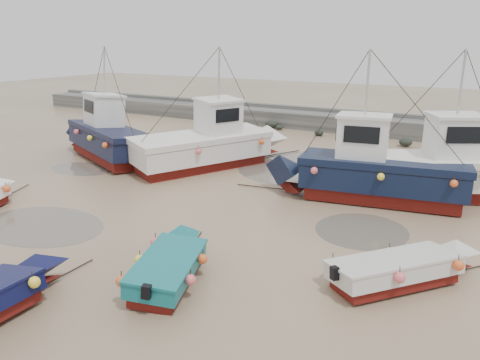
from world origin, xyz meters
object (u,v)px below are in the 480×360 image
object	(u,v)px
dinghy_2	(170,261)
cabin_boat_3	(445,167)
cabin_boat_2	(368,169)
person	(159,167)
cabin_boat_1	(211,143)
cabin_boat_0	(104,135)
dinghy_3	(407,266)

from	to	relation	value
dinghy_2	cabin_boat_3	bearing A→B (deg)	44.19
cabin_boat_2	person	xyz separation A→B (m)	(-11.15, -0.06, -1.35)
dinghy_2	cabin_boat_1	distance (m)	12.39
cabin_boat_3	person	xyz separation A→B (m)	(-13.99, -1.96, -1.38)
cabin_boat_0	cabin_boat_2	xyz separation A→B (m)	(15.06, 0.03, 0.01)
dinghy_3	cabin_boat_2	bearing A→B (deg)	153.94
cabin_boat_2	dinghy_2	bearing A→B (deg)	152.99
dinghy_2	cabin_boat_3	xyz separation A→B (m)	(5.92, 11.54, 0.82)
dinghy_2	dinghy_3	distance (m)	6.65
person	cabin_boat_3	bearing A→B (deg)	164.80
cabin_boat_2	person	bearing A→B (deg)	81.00
cabin_boat_1	cabin_boat_2	xyz separation A→B (m)	(8.69, -1.38, 0.03)
dinghy_2	cabin_boat_3	distance (m)	12.99
dinghy_2	cabin_boat_2	xyz separation A→B (m)	(3.08, 9.64, 0.79)
cabin_boat_0	person	bearing A→B (deg)	-65.99
cabin_boat_0	person	xyz separation A→B (m)	(3.91, -0.03, -1.34)
cabin_boat_3	cabin_boat_0	bearing A→B (deg)	-111.37
dinghy_2	cabin_boat_0	xyz separation A→B (m)	(-11.99, 9.61, 0.78)
cabin_boat_0	dinghy_3	bearing A→B (deg)	-85.82
dinghy_2	person	xyz separation A→B (m)	(-8.07, 9.58, -0.56)
cabin_boat_1	cabin_boat_0	bearing A→B (deg)	-141.05
cabin_boat_0	cabin_boat_1	bearing A→B (deg)	-53.08
dinghy_3	cabin_boat_2	xyz separation A→B (m)	(-2.87, 6.65, 0.80)
dinghy_2	cabin_boat_3	size ratio (longest dim) A/B	0.61
person	dinghy_3	bearing A→B (deg)	131.63
cabin_boat_3	person	size ratio (longest dim) A/B	5.07
cabin_boat_1	cabin_boat_2	bearing A→B (deg)	17.45
dinghy_2	person	world-z (taller)	dinghy_2
dinghy_3	cabin_boat_1	xyz separation A→B (m)	(-11.56, 8.03, 0.78)
cabin_boat_0	cabin_boat_3	size ratio (longest dim) A/B	1.13
cabin_boat_2	cabin_boat_3	size ratio (longest dim) A/B	1.15
cabin_boat_0	cabin_boat_3	xyz separation A→B (m)	(17.90, 1.93, 0.04)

